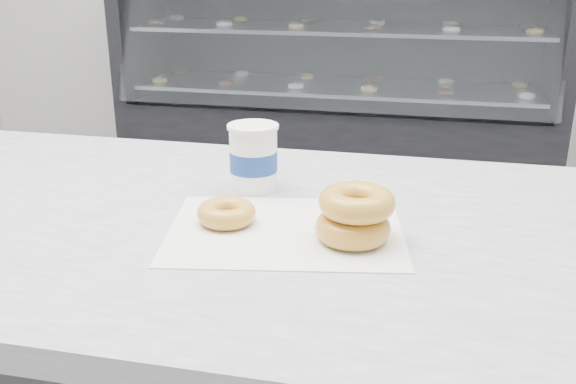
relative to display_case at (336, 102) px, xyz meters
name	(u,v)px	position (x,y,z in m)	size (l,w,h in m)	color
display_case	(336,102)	(0.00, 0.00, 0.00)	(2.40, 0.74, 1.25)	black
wax_paper	(286,230)	(0.34, -2.75, 0.41)	(0.34, 0.26, 0.00)	silver
donut_single	(227,213)	(0.24, -2.75, 0.43)	(0.09, 0.09, 0.03)	gold
donut_stack	(355,215)	(0.44, -2.77, 0.45)	(0.13, 0.13, 0.07)	gold
coffee_cup	(253,157)	(0.24, -2.60, 0.47)	(0.10, 0.10, 0.12)	white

